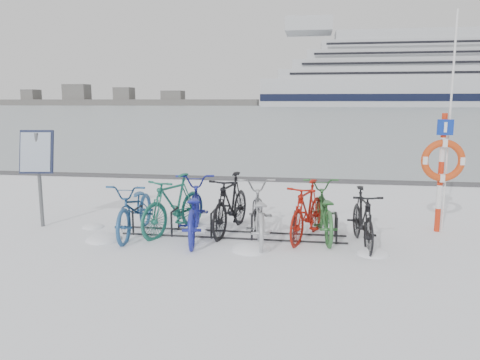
# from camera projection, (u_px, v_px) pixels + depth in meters

# --- Properties ---
(ground) EXTENTS (900.00, 900.00, 0.00)m
(ground) POSITION_uv_depth(u_px,v_px,m) (234.00, 236.00, 8.39)
(ground) COLOR white
(ground) RESTS_ON ground
(ice_sheet) EXTENTS (400.00, 298.00, 0.02)m
(ice_sheet) POSITION_uv_depth(u_px,v_px,m) (309.00, 108.00, 159.41)
(ice_sheet) COLOR #9FACB4
(ice_sheet) RESTS_ON ground
(quay_edge) EXTENTS (400.00, 0.25, 0.10)m
(quay_edge) POSITION_uv_depth(u_px,v_px,m) (266.00, 179.00, 14.13)
(quay_edge) COLOR #3F3F42
(quay_edge) RESTS_ON ground
(bike_rack) EXTENTS (4.00, 0.48, 0.46)m
(bike_rack) POSITION_uv_depth(u_px,v_px,m) (233.00, 226.00, 8.36)
(bike_rack) COLOR black
(bike_rack) RESTS_ON ground
(info_board) EXTENTS (0.65, 0.33, 1.85)m
(info_board) POSITION_uv_depth(u_px,v_px,m) (37.00, 158.00, 8.78)
(info_board) COLOR #595B5E
(info_board) RESTS_ON ground
(lifebuoy_station) EXTENTS (0.76, 0.22, 3.95)m
(lifebuoy_station) POSITION_uv_depth(u_px,v_px,m) (443.00, 161.00, 8.39)
(lifebuoy_station) COLOR red
(lifebuoy_station) RESTS_ON ground
(cruise_ferry) EXTENTS (138.05, 26.04, 45.36)m
(cruise_ferry) POSITION_uv_depth(u_px,v_px,m) (422.00, 78.00, 198.93)
(cruise_ferry) COLOR silver
(cruise_ferry) RESTS_ON ground
(shoreline) EXTENTS (180.00, 12.00, 9.50)m
(shoreline) POSITION_uv_depth(u_px,v_px,m) (105.00, 101.00, 279.76)
(shoreline) COLOR #4D4D4D
(shoreline) RESTS_ON ground
(bike_0) EXTENTS (0.81, 1.98, 1.02)m
(bike_0) POSITION_uv_depth(u_px,v_px,m) (136.00, 206.00, 8.44)
(bike_0) COLOR navy
(bike_0) RESTS_ON ground
(bike_1) EXTENTS (1.14, 1.89, 1.10)m
(bike_1) POSITION_uv_depth(u_px,v_px,m) (174.00, 203.00, 8.55)
(bike_1) COLOR #1D6553
(bike_1) RESTS_ON ground
(bike_2) EXTENTS (1.08, 2.15, 1.08)m
(bike_2) POSITION_uv_depth(u_px,v_px,m) (193.00, 207.00, 8.22)
(bike_2) COLOR navy
(bike_2) RESTS_ON ground
(bike_3) EXTENTS (0.81, 1.91, 1.11)m
(bike_3) POSITION_uv_depth(u_px,v_px,m) (231.00, 202.00, 8.58)
(bike_3) COLOR black
(bike_3) RESTS_ON ground
(bike_4) EXTENTS (0.99, 2.04, 1.03)m
(bike_4) POSITION_uv_depth(u_px,v_px,m) (258.00, 211.00, 8.07)
(bike_4) COLOR #A0A4A8
(bike_4) RESTS_ON ground
(bike_5) EXTENTS (0.98, 1.81, 1.04)m
(bike_5) POSITION_uv_depth(u_px,v_px,m) (307.00, 209.00, 8.18)
(bike_5) COLOR #9A160C
(bike_5) RESTS_ON ground
(bike_6) EXTENTS (0.85, 1.95, 0.99)m
(bike_6) POSITION_uv_depth(u_px,v_px,m) (324.00, 209.00, 8.33)
(bike_6) COLOR #2D6731
(bike_6) RESTS_ON ground
(bike_7) EXTENTS (0.62, 1.69, 0.99)m
(bike_7) POSITION_uv_depth(u_px,v_px,m) (363.00, 216.00, 7.76)
(bike_7) COLOR black
(bike_7) RESTS_ON ground
(snow_drifts) EXTENTS (5.57, 1.66, 0.23)m
(snow_drifts) POSITION_uv_depth(u_px,v_px,m) (209.00, 242.00, 7.99)
(snow_drifts) COLOR white
(snow_drifts) RESTS_ON ground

